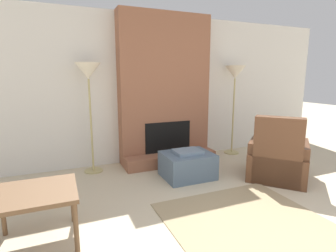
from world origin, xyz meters
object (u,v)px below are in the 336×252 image
(floor_lamp_left, at_px, (88,77))
(floor_lamp_right, at_px, (235,77))
(ottoman, at_px, (187,165))
(armchair, at_px, (277,160))
(side_table, at_px, (35,198))

(floor_lamp_left, relative_size, floor_lamp_right, 1.00)
(ottoman, height_order, floor_lamp_right, floor_lamp_right)
(ottoman, height_order, armchair, armchair)
(armchair, bearing_deg, ottoman, 22.09)
(side_table, bearing_deg, ottoman, 25.23)
(armchair, height_order, floor_lamp_left, floor_lamp_left)
(floor_lamp_right, bearing_deg, ottoman, -150.13)
(ottoman, distance_m, floor_lamp_right, 2.11)
(side_table, distance_m, floor_lamp_left, 2.18)
(floor_lamp_left, xyz_separation_m, floor_lamp_right, (2.73, -0.00, -0.00))
(side_table, xyz_separation_m, floor_lamp_right, (3.44, 1.77, 1.06))
(armchair, bearing_deg, side_table, 54.31)
(armchair, relative_size, floor_lamp_right, 0.67)
(ottoman, height_order, side_table, side_table)
(ottoman, relative_size, side_table, 1.03)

